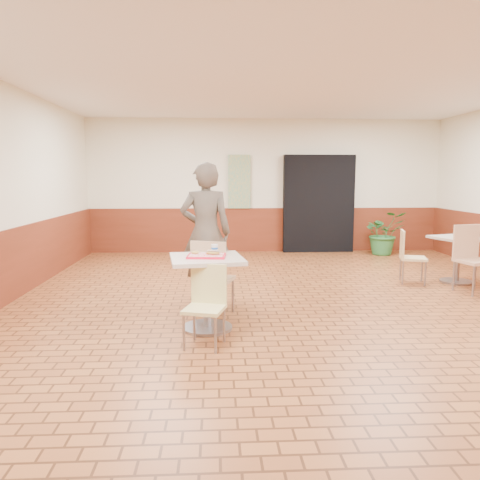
{
  "coord_description": "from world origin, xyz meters",
  "views": [
    {
      "loc": [
        -1.14,
        -5.65,
        1.72
      ],
      "look_at": [
        -0.85,
        -0.0,
        0.95
      ],
      "focal_mm": 35.0,
      "sensor_mm": 36.0,
      "label": 1
    }
  ],
  "objects_px": {
    "customer": "(206,233)",
    "serving_tray": "(207,256)",
    "ring_donut": "(195,252)",
    "chair_second_left": "(409,254)",
    "chair_main_back": "(212,274)",
    "paper_cup": "(215,249)",
    "second_table": "(458,252)",
    "chair_second_front": "(472,255)",
    "potted_plant": "(384,233)",
    "long_john_donut": "(213,253)",
    "chair_main_front": "(206,301)",
    "main_table": "(207,281)"
  },
  "relations": [
    {
      "from": "chair_second_left",
      "to": "customer",
      "type": "bearing_deg",
      "value": 121.55
    },
    {
      "from": "customer",
      "to": "serving_tray",
      "type": "relative_size",
      "value": 4.56
    },
    {
      "from": "long_john_donut",
      "to": "paper_cup",
      "type": "xyz_separation_m",
      "value": [
        0.02,
        0.11,
        0.03
      ]
    },
    {
      "from": "chair_main_front",
      "to": "main_table",
      "type": "bearing_deg",
      "value": 106.03
    },
    {
      "from": "chair_second_left",
      "to": "serving_tray",
      "type": "bearing_deg",
      "value": 139.28
    },
    {
      "from": "paper_cup",
      "to": "chair_second_front",
      "type": "relative_size",
      "value": 0.1
    },
    {
      "from": "chair_main_back",
      "to": "long_john_donut",
      "type": "xyz_separation_m",
      "value": [
        0.02,
        -0.46,
        0.34
      ]
    },
    {
      "from": "ring_donut",
      "to": "chair_main_front",
      "type": "bearing_deg",
      "value": -76.86
    },
    {
      "from": "chair_second_left",
      "to": "potted_plant",
      "type": "xyz_separation_m",
      "value": [
        0.58,
        2.74,
        0.0
      ]
    },
    {
      "from": "potted_plant",
      "to": "ring_donut",
      "type": "bearing_deg",
      "value": -129.23
    },
    {
      "from": "ring_donut",
      "to": "chair_second_left",
      "type": "xyz_separation_m",
      "value": [
        3.35,
        2.08,
        -0.39
      ]
    },
    {
      "from": "ring_donut",
      "to": "chair_second_left",
      "type": "relative_size",
      "value": 0.1
    },
    {
      "from": "paper_cup",
      "to": "second_table",
      "type": "xyz_separation_m",
      "value": [
        3.95,
        2.04,
        -0.4
      ]
    },
    {
      "from": "long_john_donut",
      "to": "ring_donut",
      "type": "bearing_deg",
      "value": 158.77
    },
    {
      "from": "chair_second_front",
      "to": "potted_plant",
      "type": "distance_m",
      "value": 3.36
    },
    {
      "from": "chair_main_front",
      "to": "chair_second_front",
      "type": "bearing_deg",
      "value": 43.26
    },
    {
      "from": "chair_main_back",
      "to": "ring_donut",
      "type": "bearing_deg",
      "value": 83.09
    },
    {
      "from": "customer",
      "to": "chair_second_left",
      "type": "xyz_separation_m",
      "value": [
        3.26,
        0.94,
        -0.48
      ]
    },
    {
      "from": "ring_donut",
      "to": "second_table",
      "type": "relative_size",
      "value": 0.12
    },
    {
      "from": "chair_main_front",
      "to": "second_table",
      "type": "relative_size",
      "value": 1.1
    },
    {
      "from": "customer",
      "to": "second_table",
      "type": "distance_m",
      "value": 4.2
    },
    {
      "from": "serving_tray",
      "to": "chair_second_left",
      "type": "height_order",
      "value": "chair_second_left"
    },
    {
      "from": "chair_main_front",
      "to": "chair_second_front",
      "type": "relative_size",
      "value": 0.82
    },
    {
      "from": "paper_cup",
      "to": "second_table",
      "type": "bearing_deg",
      "value": 27.29
    },
    {
      "from": "chair_main_front",
      "to": "paper_cup",
      "type": "xyz_separation_m",
      "value": [
        0.09,
        0.6,
        0.45
      ]
    },
    {
      "from": "potted_plant",
      "to": "long_john_donut",
      "type": "bearing_deg",
      "value": -127.32
    },
    {
      "from": "customer",
      "to": "long_john_donut",
      "type": "height_order",
      "value": "customer"
    },
    {
      "from": "customer",
      "to": "long_john_donut",
      "type": "relative_size",
      "value": 11.34
    },
    {
      "from": "chair_main_back",
      "to": "chair_second_front",
      "type": "bearing_deg",
      "value": -145.75
    },
    {
      "from": "serving_tray",
      "to": "long_john_donut",
      "type": "relative_size",
      "value": 2.48
    },
    {
      "from": "paper_cup",
      "to": "potted_plant",
      "type": "distance_m",
      "value": 6.08
    },
    {
      "from": "customer",
      "to": "long_john_donut",
      "type": "bearing_deg",
      "value": 94.54
    },
    {
      "from": "chair_second_front",
      "to": "potted_plant",
      "type": "bearing_deg",
      "value": 78.52
    },
    {
      "from": "chair_main_back",
      "to": "second_table",
      "type": "distance_m",
      "value": 4.33
    },
    {
      "from": "customer",
      "to": "chair_second_left",
      "type": "bearing_deg",
      "value": -164.23
    },
    {
      "from": "customer",
      "to": "chair_second_left",
      "type": "relative_size",
      "value": 2.22
    },
    {
      "from": "potted_plant",
      "to": "chair_main_front",
      "type": "bearing_deg",
      "value": -125.26
    },
    {
      "from": "serving_tray",
      "to": "customer",
      "type": "bearing_deg",
      "value": 91.5
    },
    {
      "from": "chair_main_back",
      "to": "chair_second_left",
      "type": "height_order",
      "value": "chair_main_back"
    },
    {
      "from": "ring_donut",
      "to": "serving_tray",
      "type": "bearing_deg",
      "value": -30.67
    },
    {
      "from": "chair_main_back",
      "to": "chair_second_left",
      "type": "distance_m",
      "value": 3.6
    },
    {
      "from": "main_table",
      "to": "serving_tray",
      "type": "height_order",
      "value": "serving_tray"
    },
    {
      "from": "chair_second_front",
      "to": "potted_plant",
      "type": "relative_size",
      "value": 1.04
    },
    {
      "from": "long_john_donut",
      "to": "paper_cup",
      "type": "height_order",
      "value": "paper_cup"
    },
    {
      "from": "potted_plant",
      "to": "chair_second_left",
      "type": "bearing_deg",
      "value": -102.04
    },
    {
      "from": "serving_tray",
      "to": "chair_second_front",
      "type": "height_order",
      "value": "chair_second_front"
    },
    {
      "from": "long_john_donut",
      "to": "second_table",
      "type": "height_order",
      "value": "long_john_donut"
    },
    {
      "from": "long_john_donut",
      "to": "chair_second_left",
      "type": "bearing_deg",
      "value": 34.44
    },
    {
      "from": "main_table",
      "to": "chair_main_front",
      "type": "relative_size",
      "value": 1.01
    },
    {
      "from": "chair_main_front",
      "to": "chair_second_left",
      "type": "xyz_separation_m",
      "value": [
        3.22,
        2.65,
        0.02
      ]
    }
  ]
}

